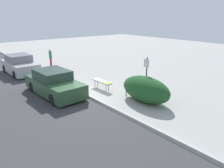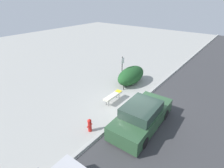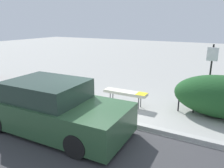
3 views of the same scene
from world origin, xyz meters
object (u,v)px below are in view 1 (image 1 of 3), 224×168
Objects in this scene: bench at (102,82)px; fire_hydrant at (67,75)px; pedestrian at (50,57)px; sign_post at (146,73)px; parked_car_far at (20,65)px; bike_rack at (130,88)px; parked_car_near at (54,84)px.

bench is 2.17× the size of fire_hydrant.
fire_hydrant is 0.49× the size of pedestrian.
sign_post is 10.76m from parked_car_far.
fire_hydrant is (-3.05, -0.79, -0.08)m from bench.
bike_rack is at bearing 17.21° from parked_car_far.
pedestrian is at bearing 155.31° from parked_car_near.
pedestrian reaches higher than parked_car_near.
sign_post reaches higher than bench.
sign_post is 0.52× the size of parked_car_near.
sign_post is 6.14m from fire_hydrant.
parked_car_near is (-3.69, -3.90, -0.72)m from sign_post.
bike_rack reaches higher than bench.
pedestrian is 7.73m from parked_car_near.
bench is 2.01× the size of bike_rack.
sign_post is at bearing 49.64° from bike_rack.
parked_car_near is (2.05, -1.96, 0.25)m from fire_hydrant.
bench is 1.06× the size of pedestrian.
pedestrian is (-10.82, -0.91, -0.55)m from sign_post.
fire_hydrant is at bearing 134.34° from parked_car_near.
parked_car_near is at bearing -134.09° from bike_rack.
parked_car_near is at bearing -1.58° from parked_car_far.
parked_car_far is at bearing -159.86° from bench.
bike_rack is 0.20× the size of parked_car_far.
parked_car_far is at bearing -155.24° from fire_hydrant.
fire_hydrant is (-5.16, -1.25, -0.09)m from bike_rack.
parked_car_near is 1.09× the size of parked_car_far.
bike_rack is at bearing -130.36° from sign_post.
bike_rack is 4.47m from parked_car_near.
sign_post is 0.56× the size of parked_car_far.
sign_post is (2.70, 1.14, 0.90)m from bench.
parked_car_near reaches higher than bike_rack.
bike_rack is at bearing 43.93° from parked_car_near.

